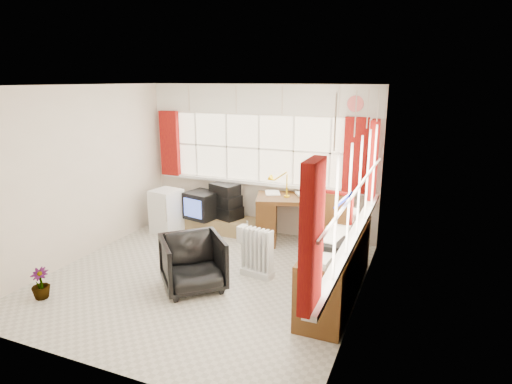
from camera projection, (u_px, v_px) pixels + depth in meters
ground at (204, 278)px, 5.72m from camera, size 4.00×4.00×0.00m
room_walls at (200, 168)px, 5.34m from camera, size 4.00×4.00×4.00m
window_back at (258, 179)px, 7.22m from camera, size 3.70×0.12×3.60m
window_right at (354, 230)px, 4.76m from camera, size 0.12×3.70×3.60m
curtains at (293, 164)px, 5.84m from camera, size 3.83×3.83×1.15m
overhead_cabinets at (300, 104)px, 5.66m from camera, size 3.98×3.98×0.48m
desk at (299, 217)px, 6.83m from camera, size 1.48×1.04×0.82m
desk_lamp at (287, 180)px, 6.66m from camera, size 0.16×0.14×0.40m
task_chair at (329, 236)px, 5.42m from camera, size 0.57×0.59×1.21m
office_chair at (193, 263)px, 5.35m from camera, size 1.05×1.05×0.69m
radiator at (257, 257)px, 5.71m from camera, size 0.47×0.25×0.67m
credenza at (337, 265)px, 5.16m from camera, size 0.50×2.00×0.85m
file_tray at (330, 246)px, 4.64m from camera, size 0.35×0.43×0.13m
tv_bench at (224, 225)px, 7.43m from camera, size 1.40×0.50×0.25m
crt_tv at (202, 205)px, 7.33m from camera, size 0.59×0.56×0.46m
hifi_stack at (225, 202)px, 7.36m from camera, size 0.66×0.53×0.60m
mini_fridge at (167, 211)px, 7.33m from camera, size 0.51×0.52×0.75m
spray_bottle_a at (247, 230)px, 7.08m from camera, size 0.17×0.17×0.31m
spray_bottle_b at (202, 251)px, 6.37m from camera, size 0.09×0.09×0.17m
flower_vase at (40, 284)px, 5.14m from camera, size 0.27×0.27×0.38m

